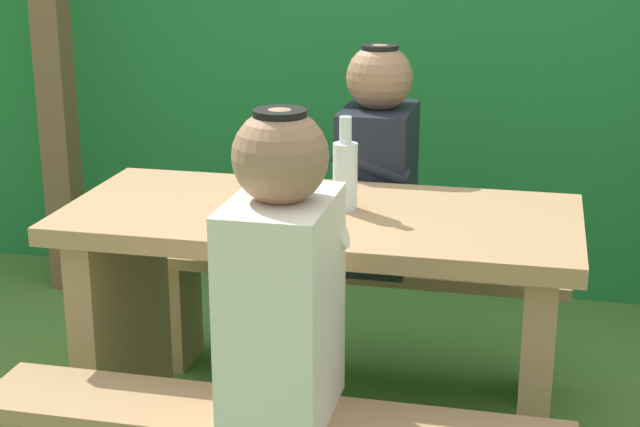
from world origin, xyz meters
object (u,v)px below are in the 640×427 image
at_px(bench_far, 355,294).
at_px(bottle_left, 345,172).
at_px(person_black_coat, 378,165).
at_px(drinking_glass, 274,197).
at_px(cell_phone, 260,192).
at_px(person_white_shirt, 282,280).
at_px(picnic_table, 320,295).

bearing_deg(bench_far, bottle_left, -82.88).
distance_m(bench_far, person_black_coat, 0.46).
bearing_deg(drinking_glass, cell_phone, 117.60).
distance_m(person_white_shirt, person_black_coat, 1.06).
bearing_deg(bench_far, person_white_shirt, -88.16).
bearing_deg(bottle_left, picnic_table, -153.92).
bearing_deg(picnic_table, person_black_coat, 82.51).
bearing_deg(drinking_glass, person_black_coat, 72.04).
relative_size(person_white_shirt, drinking_glass, 8.38).
bearing_deg(person_black_coat, cell_phone, -124.22).
bearing_deg(picnic_table, bench_far, 90.00).
relative_size(drinking_glass, cell_phone, 0.61).
relative_size(picnic_table, cell_phone, 10.00).
distance_m(person_white_shirt, cell_phone, 0.70).
bearing_deg(bench_far, picnic_table, -90.00).
xyz_separation_m(picnic_table, person_black_coat, (0.07, 0.53, 0.24)).
bearing_deg(bench_far, cell_phone, -116.75).
xyz_separation_m(picnic_table, drinking_glass, (-0.12, -0.05, 0.29)).
height_order(person_black_coat, drinking_glass, person_black_coat).
relative_size(bench_far, person_white_shirt, 1.95).
bearing_deg(cell_phone, bottle_left, -44.70).
bearing_deg(bench_far, drinking_glass, -101.41).
height_order(person_black_coat, bottle_left, person_black_coat).
xyz_separation_m(person_black_coat, bottle_left, (-0.01, -0.50, 0.11)).
distance_m(person_black_coat, bottle_left, 0.51).
xyz_separation_m(bench_far, person_white_shirt, (0.03, -1.07, 0.45)).
height_order(bench_far, drinking_glass, drinking_glass).
height_order(person_black_coat, cell_phone, person_black_coat).
height_order(picnic_table, bottle_left, bottle_left).
height_order(picnic_table, drinking_glass, drinking_glass).
bearing_deg(cell_phone, person_black_coat, 30.46).
relative_size(person_white_shirt, cell_phone, 5.14).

